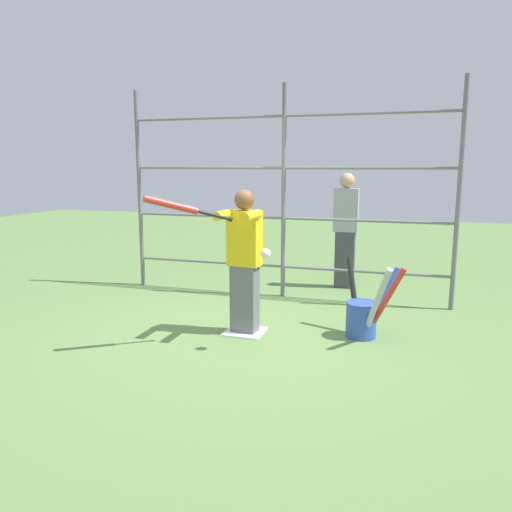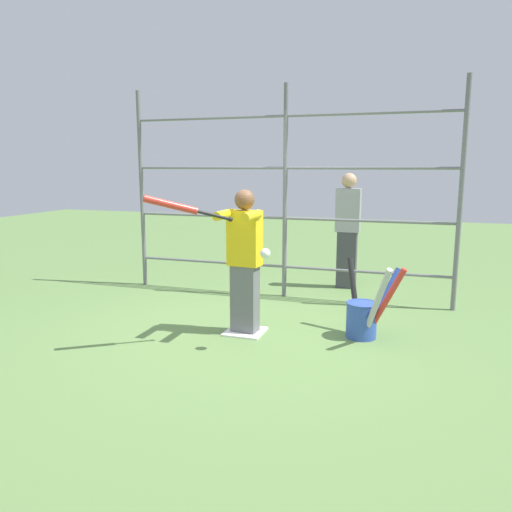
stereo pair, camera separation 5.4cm
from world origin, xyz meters
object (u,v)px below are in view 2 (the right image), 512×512
at_px(batter, 244,257).
at_px(softball_in_flight, 265,253).
at_px(bat_bucket, 364,315).
at_px(bystander_behind_fence, 348,229).
at_px(baseball_bat_swinging, 179,207).

bearing_deg(batter, softball_in_flight, 128.38).
bearing_deg(bat_bucket, bystander_behind_fence, -76.95).
xyz_separation_m(bat_bucket, bystander_behind_fence, (0.49, -2.12, 0.62)).
relative_size(softball_in_flight, bat_bucket, 0.12).
bearing_deg(bystander_behind_fence, bat_bucket, 103.05).
distance_m(softball_in_flight, bat_bucket, 1.33).
relative_size(batter, softball_in_flight, 15.84).
height_order(softball_in_flight, bat_bucket, softball_in_flight).
relative_size(batter, bat_bucket, 1.84).
bearing_deg(batter, bat_bucket, -168.16).
xyz_separation_m(softball_in_flight, bat_bucket, (-0.85, -0.73, -0.72)).
bearing_deg(bystander_behind_fence, baseball_bat_swinging, 70.07).
relative_size(batter, bystander_behind_fence, 0.92).
bearing_deg(batter, bystander_behind_fence, -107.14).
xyz_separation_m(baseball_bat_swinging, softball_in_flight, (-0.76, -0.23, -0.43)).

